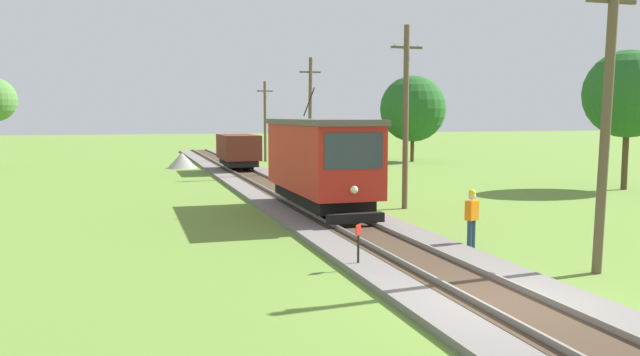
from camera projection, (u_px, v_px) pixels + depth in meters
name	position (u px, v px, depth m)	size (l,w,h in m)	color
ground_plane	(505.00, 310.00, 12.93)	(260.00, 260.00, 0.00)	olive
track_ballast	(506.00, 306.00, 12.92)	(4.20, 120.00, 0.18)	slate
sleeper_bed	(506.00, 301.00, 12.91)	(2.04, 120.00, 0.01)	#423323
rail_left	(474.00, 301.00, 12.70)	(0.07, 120.00, 0.14)	gray
rail_right	(536.00, 295.00, 13.11)	(0.07, 120.00, 0.14)	gray
red_tram	(320.00, 160.00, 25.29)	(2.60, 8.54, 4.79)	red
freight_car	(238.00, 150.00, 44.42)	(2.40, 5.20, 2.31)	maroon
utility_pole_foreground	(606.00, 118.00, 15.47)	(1.40, 0.45, 7.61)	brown
utility_pole_near_tram	(406.00, 116.00, 26.67)	(1.40, 0.24, 7.72)	brown
utility_pole_mid	(310.00, 116.00, 40.79)	(1.40, 0.58, 7.66)	brown
utility_pole_far	(265.00, 121.00, 54.36)	(1.40, 0.25, 6.88)	brown
trackside_signal_marker	(358.00, 244.00, 16.26)	(0.21, 0.21, 1.18)	black
gravel_pile	(182.00, 160.00, 47.84)	(2.25, 2.25, 1.17)	#9E998E
track_worker	(472.00, 216.00, 18.83)	(0.44, 0.37, 1.78)	navy
tree_left_near	(413.00, 109.00, 54.31)	(5.66, 5.66, 7.39)	#4C3823
tree_right_near	(628.00, 94.00, 33.53)	(4.66, 4.66, 7.44)	#4C3823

